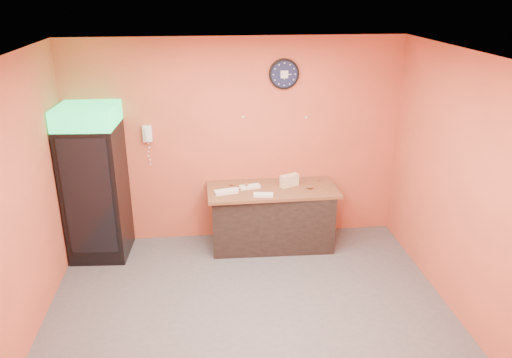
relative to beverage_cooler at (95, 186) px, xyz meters
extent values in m
plane|color=#47474C|center=(1.85, -1.60, -0.99)|extent=(4.50, 4.50, 0.00)
cube|color=#DC593E|center=(1.85, 0.40, 0.41)|extent=(4.50, 0.02, 2.80)
cube|color=#DC593E|center=(-0.40, -1.60, 0.41)|extent=(0.02, 4.00, 2.80)
cube|color=#DC593E|center=(4.10, -1.60, 0.41)|extent=(0.02, 4.00, 2.80)
cube|color=white|center=(1.85, -1.60, 1.81)|extent=(4.50, 4.00, 0.02)
cube|color=black|center=(0.00, 0.05, -0.10)|extent=(0.76, 0.76, 1.78)
cube|color=#1ADE63|center=(0.00, 0.05, 0.91)|extent=(0.76, 0.76, 0.25)
cube|color=black|center=(0.02, -0.31, -0.03)|extent=(0.59, 0.06, 1.52)
cube|color=black|center=(2.30, 0.04, -0.59)|extent=(1.64, 0.77, 0.81)
cylinder|color=black|center=(2.48, 0.37, 1.32)|extent=(0.40, 0.05, 0.40)
cylinder|color=#0F1433|center=(2.48, 0.34, 1.32)|extent=(0.34, 0.01, 0.34)
cube|color=white|center=(2.48, 0.34, 1.32)|extent=(0.10, 0.00, 0.10)
cube|color=white|center=(0.67, 0.35, 0.58)|extent=(0.12, 0.07, 0.22)
cube|color=white|center=(0.67, 0.30, 0.58)|extent=(0.05, 0.04, 0.18)
cube|color=brown|center=(2.30, 0.04, -0.16)|extent=(1.75, 0.80, 0.04)
cube|color=beige|center=(2.54, 0.07, -0.11)|extent=(0.27, 0.19, 0.05)
cube|color=beige|center=(2.54, 0.07, -0.06)|extent=(0.27, 0.19, 0.05)
cube|color=beige|center=(2.54, 0.07, -0.01)|extent=(0.27, 0.19, 0.05)
cube|color=white|center=(1.67, -0.08, -0.12)|extent=(0.32, 0.18, 0.04)
cube|color=white|center=(2.15, -0.22, -0.12)|extent=(0.27, 0.14, 0.04)
cube|color=white|center=(2.00, 0.06, -0.12)|extent=(0.29, 0.16, 0.04)
cylinder|color=silver|center=(1.95, 0.04, -0.11)|extent=(0.07, 0.07, 0.07)
camera|label=1|loc=(1.42, -6.10, 2.42)|focal=35.00mm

